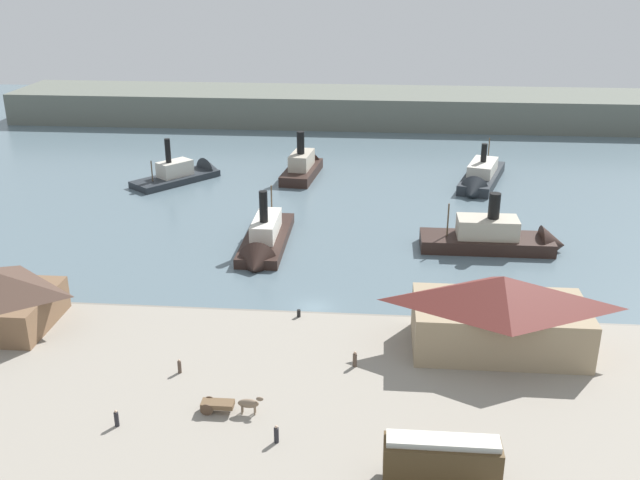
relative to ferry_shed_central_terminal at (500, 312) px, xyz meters
The scene contains 17 objects.
ground_plane 24.29m from the ferry_shed_central_terminal, 153.43° to the left, with size 320.00×320.00×0.00m, color slate.
quay_promenade 24.55m from the ferry_shed_central_terminal, 151.60° to the right, with size 110.00×36.00×1.20m, color gray.
seawall_edge 22.84m from the ferry_shed_central_terminal, 161.75° to the left, with size 110.00×0.80×1.00m, color slate.
ferry_shed_central_terminal is the anchor object (origin of this frame).
street_tram 23.87m from the ferry_shed_central_terminal, 108.89° to the right, with size 9.43×2.89×4.36m.
horse_cart 30.66m from the ferry_shed_central_terminal, 151.93° to the right, with size 5.93×1.43×1.87m.
pedestrian_by_tram 34.51m from the ferry_shed_central_terminal, 166.72° to the right, with size 0.39×0.39×1.57m.
pedestrian_walking_east 28.76m from the ferry_shed_central_terminal, 139.81° to the right, with size 0.44×0.44×1.77m.
pedestrian_walking_west 40.74m from the ferry_shed_central_terminal, 154.75° to the right, with size 0.42×0.42×1.71m.
pedestrian_near_cart 16.63m from the ferry_shed_central_terminal, 161.75° to the right, with size 0.44×0.44×1.78m.
mooring_post_center_west 23.55m from the ferry_shed_central_terminal, 166.16° to the left, with size 0.44×0.44×0.90m, color black.
ferry_near_quay 82.72m from the ferry_shed_central_terminal, 128.66° to the left, with size 16.60×18.34×11.07m.
ferry_moored_west 65.04m from the ferry_shed_central_terminal, 84.91° to the left, with size 11.70×22.83×9.50m.
ferry_outer_harbor 32.92m from the ferry_shed_central_terminal, 80.82° to the left, with size 21.47×6.45×10.75m.
ferry_approaching_east 42.03m from the ferry_shed_central_terminal, 136.86° to the left, with size 6.27×22.18×11.10m.
ferry_moored_east 75.28m from the ferry_shed_central_terminal, 112.58° to the left, with size 7.32×17.53×10.97m.
far_headland 122.42m from the ferry_shed_central_terminal, 99.95° to the left, with size 180.00×24.00×8.00m, color #60665B.
Camera 1 is at (7.74, -81.53, 41.39)m, focal length 40.61 mm.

